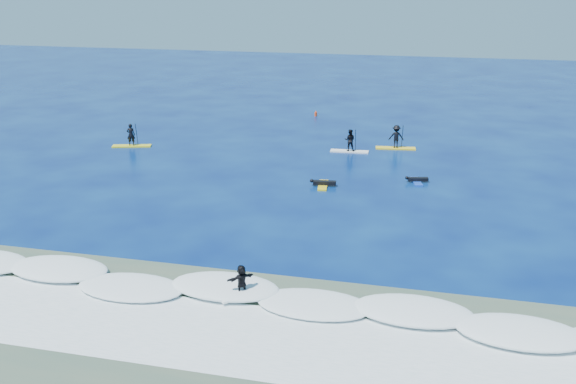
% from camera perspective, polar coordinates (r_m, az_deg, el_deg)
% --- Properties ---
extents(ground, '(160.00, 160.00, 0.00)m').
position_cam_1_polar(ground, '(36.77, -2.22, -1.96)').
color(ground, '#04124C').
rests_on(ground, ground).
extents(shallow_water, '(90.00, 13.00, 0.01)m').
position_cam_1_polar(shallow_water, '(24.92, -11.22, -12.96)').
color(shallow_water, '#3E5445').
rests_on(shallow_water, ground).
extents(breaking_wave, '(40.00, 6.00, 0.30)m').
position_cam_1_polar(breaking_wave, '(28.11, -7.83, -8.91)').
color(breaking_wave, white).
rests_on(breaking_wave, ground).
extents(whitewater, '(34.00, 5.00, 0.02)m').
position_cam_1_polar(whitewater, '(25.70, -10.29, -11.86)').
color(whitewater, silver).
rests_on(whitewater, ground).
extents(sup_paddler_left, '(3.15, 1.61, 2.15)m').
position_cam_1_polar(sup_paddler_left, '(52.75, -13.76, 4.66)').
color(sup_paddler_left, yellow).
rests_on(sup_paddler_left, ground).
extents(sup_paddler_center, '(2.97, 0.88, 2.06)m').
position_cam_1_polar(sup_paddler_center, '(49.84, 5.51, 4.42)').
color(sup_paddler_center, white).
rests_on(sup_paddler_center, ground).
extents(sup_paddler_right, '(3.20, 1.16, 2.19)m').
position_cam_1_polar(sup_paddler_right, '(51.24, 9.59, 4.74)').
color(sup_paddler_right, yellow).
rests_on(sup_paddler_right, ground).
extents(prone_paddler_near, '(1.72, 2.21, 0.45)m').
position_cam_1_polar(prone_paddler_near, '(41.64, 3.15, 0.74)').
color(prone_paddler_near, yellow).
rests_on(prone_paddler_near, ground).
extents(prone_paddler_far, '(1.53, 1.99, 0.40)m').
position_cam_1_polar(prone_paddler_far, '(43.19, 11.37, 1.03)').
color(prone_paddler_far, '#1844B7').
rests_on(prone_paddler_far, ground).
extents(wave_surfer, '(1.79, 1.75, 1.42)m').
position_cam_1_polar(wave_surfer, '(27.08, -4.15, -7.98)').
color(wave_surfer, white).
rests_on(wave_surfer, breaking_wave).
extents(marker_buoy, '(0.25, 0.25, 0.60)m').
position_cam_1_polar(marker_buoy, '(62.86, 2.49, 6.98)').
color(marker_buoy, '#E93E14').
rests_on(marker_buoy, ground).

